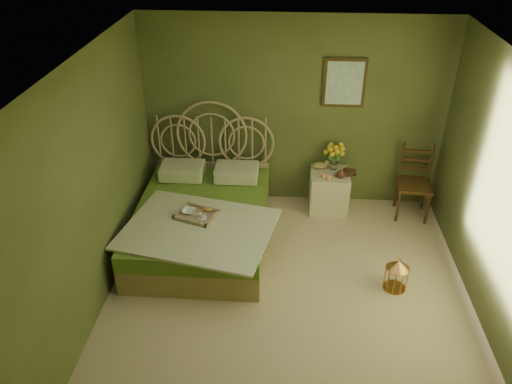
# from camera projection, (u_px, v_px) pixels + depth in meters

# --- Properties ---
(floor) EXTENTS (4.50, 4.50, 0.00)m
(floor) POSITION_uv_depth(u_px,v_px,m) (288.00, 307.00, 5.39)
(floor) COLOR #C5B18E
(floor) RESTS_ON ground
(ceiling) EXTENTS (4.50, 4.50, 0.00)m
(ceiling) POSITION_uv_depth(u_px,v_px,m) (299.00, 72.00, 4.03)
(ceiling) COLOR silver
(ceiling) RESTS_ON wall_back
(wall_back) EXTENTS (4.00, 0.00, 4.00)m
(wall_back) POSITION_uv_depth(u_px,v_px,m) (294.00, 114.00, 6.62)
(wall_back) COLOR #5E6736
(wall_back) RESTS_ON floor
(wall_left) EXTENTS (0.00, 4.50, 4.50)m
(wall_left) POSITION_uv_depth(u_px,v_px,m) (86.00, 198.00, 4.82)
(wall_left) COLOR #5E6736
(wall_left) RESTS_ON floor
(wall_right) EXTENTS (0.00, 4.50, 4.50)m
(wall_right) POSITION_uv_depth(u_px,v_px,m) (510.00, 214.00, 4.59)
(wall_right) COLOR #5E6736
(wall_right) RESTS_ON floor
(wall_art) EXTENTS (0.54, 0.04, 0.64)m
(wall_art) POSITION_uv_depth(u_px,v_px,m) (344.00, 83.00, 6.33)
(wall_art) COLOR #331F0D
(wall_art) RESTS_ON wall_back
(bed) EXTENTS (1.88, 2.37, 1.47)m
(bed) POSITION_uv_depth(u_px,v_px,m) (203.00, 218.00, 6.27)
(bed) COLOR tan
(bed) RESTS_ON floor
(nightstand) EXTENTS (0.52, 0.52, 1.00)m
(nightstand) POSITION_uv_depth(u_px,v_px,m) (329.00, 186.00, 6.87)
(nightstand) COLOR beige
(nightstand) RESTS_ON floor
(chair) EXTENTS (0.48, 0.48, 1.00)m
(chair) POSITION_uv_depth(u_px,v_px,m) (414.00, 177.00, 6.69)
(chair) COLOR #331F0D
(chair) RESTS_ON floor
(birdcage) EXTENTS (0.25, 0.25, 0.39)m
(birdcage) POSITION_uv_depth(u_px,v_px,m) (396.00, 275.00, 5.55)
(birdcage) COLOR #BB7C3C
(birdcage) RESTS_ON floor
(book_lower) EXTENTS (0.16, 0.21, 0.02)m
(book_lower) POSITION_uv_depth(u_px,v_px,m) (344.00, 172.00, 6.75)
(book_lower) COLOR #381E0F
(book_lower) RESTS_ON nightstand
(book_upper) EXTENTS (0.22, 0.26, 0.02)m
(book_upper) POSITION_uv_depth(u_px,v_px,m) (344.00, 171.00, 6.73)
(book_upper) COLOR #472819
(book_upper) RESTS_ON nightstand
(cereal_bowl) EXTENTS (0.18, 0.18, 0.04)m
(cereal_bowl) POSITION_uv_depth(u_px,v_px,m) (189.00, 211.00, 5.92)
(cereal_bowl) COLOR white
(cereal_bowl) RESTS_ON bed
(coffee_cup) EXTENTS (0.09, 0.09, 0.07)m
(coffee_cup) POSITION_uv_depth(u_px,v_px,m) (202.00, 216.00, 5.81)
(coffee_cup) COLOR white
(coffee_cup) RESTS_ON bed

